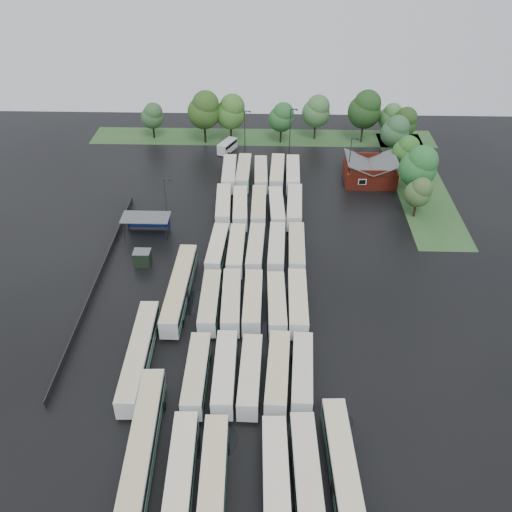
{
  "coord_description": "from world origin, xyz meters",
  "views": [
    {
      "loc": [
        4.18,
        -61.49,
        53.53
      ],
      "look_at": [
        2.0,
        12.0,
        2.5
      ],
      "focal_mm": 40.0,
      "sensor_mm": 36.0,
      "label": 1
    }
  ],
  "objects_px": {
    "brick_building": "(370,173)",
    "artic_bus_east": "(344,478)",
    "minibus": "(227,146)",
    "artic_bus_west_a": "(143,441)"
  },
  "relations": [
    {
      "from": "brick_building",
      "to": "artic_bus_east",
      "type": "relative_size",
      "value": 0.54
    },
    {
      "from": "artic_bus_west_a",
      "to": "artic_bus_east",
      "type": "distance_m",
      "value": 21.68
    },
    {
      "from": "artic_bus_west_a",
      "to": "minibus",
      "type": "bearing_deg",
      "value": 85.06
    },
    {
      "from": "artic_bus_west_a",
      "to": "minibus",
      "type": "relative_size",
      "value": 3.07
    },
    {
      "from": "artic_bus_west_a",
      "to": "brick_building",
      "type": "bearing_deg",
      "value": 60.68
    },
    {
      "from": "artic_bus_west_a",
      "to": "minibus",
      "type": "height_order",
      "value": "artic_bus_west_a"
    },
    {
      "from": "artic_bus_west_a",
      "to": "minibus",
      "type": "distance_m",
      "value": 79.11
    },
    {
      "from": "artic_bus_east",
      "to": "minibus",
      "type": "height_order",
      "value": "artic_bus_east"
    },
    {
      "from": "artic_bus_east",
      "to": "minibus",
      "type": "bearing_deg",
      "value": 99.42
    },
    {
      "from": "minibus",
      "to": "artic_bus_east",
      "type": "bearing_deg",
      "value": -53.58
    }
  ]
}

